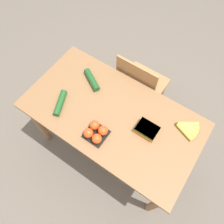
{
  "coord_description": "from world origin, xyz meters",
  "views": [
    {
      "loc": [
        0.43,
        -0.63,
        2.25
      ],
      "look_at": [
        0.0,
        0.0,
        0.79
      ],
      "focal_mm": 35.0,
      "sensor_mm": 36.0,
      "label": 1
    }
  ],
  "objects": [
    {
      "name": "cucumber_far",
      "position": [
        -0.31,
        0.15,
        0.79
      ],
      "size": [
        0.21,
        0.15,
        0.05
      ],
      "color": "#1E5123",
      "rests_on": "dining_table"
    },
    {
      "name": "tomato_pack",
      "position": [
        -0.0,
        -0.2,
        0.8
      ],
      "size": [
        0.16,
        0.16,
        0.08
      ],
      "color": "black",
      "rests_on": "dining_table"
    },
    {
      "name": "banana_bunch",
      "position": [
        0.52,
        0.21,
        0.78
      ],
      "size": [
        0.17,
        0.17,
        0.03
      ],
      "color": "brown",
      "rests_on": "dining_table"
    },
    {
      "name": "chair",
      "position": [
        -0.03,
        0.53,
        0.47
      ],
      "size": [
        0.42,
        0.4,
        0.9
      ],
      "rotation": [
        0.0,
        0.0,
        3.13
      ],
      "color": "#A87547",
      "rests_on": "ground_plane"
    },
    {
      "name": "ground_plane",
      "position": [
        0.0,
        0.0,
        0.0
      ],
      "size": [
        12.0,
        12.0,
        0.0
      ],
      "primitive_type": "plane",
      "color": "#665B51"
    },
    {
      "name": "dining_table",
      "position": [
        0.0,
        0.0,
        0.65
      ],
      "size": [
        1.38,
        0.74,
        0.76
      ],
      "color": "olive",
      "rests_on": "ground_plane"
    },
    {
      "name": "cucumber_near",
      "position": [
        -0.38,
        -0.16,
        0.79
      ],
      "size": [
        0.13,
        0.22,
        0.05
      ],
      "color": "#1E5123",
      "rests_on": "dining_table"
    },
    {
      "name": "carrot_bag",
      "position": [
        0.29,
        0.03,
        0.79
      ],
      "size": [
        0.16,
        0.12,
        0.05
      ],
      "color": "orange",
      "rests_on": "dining_table"
    }
  ]
}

